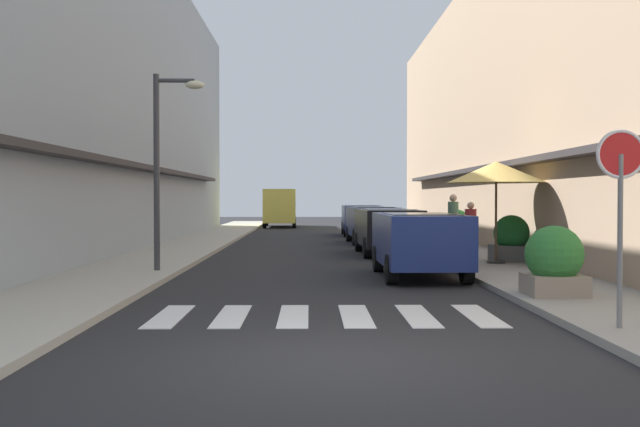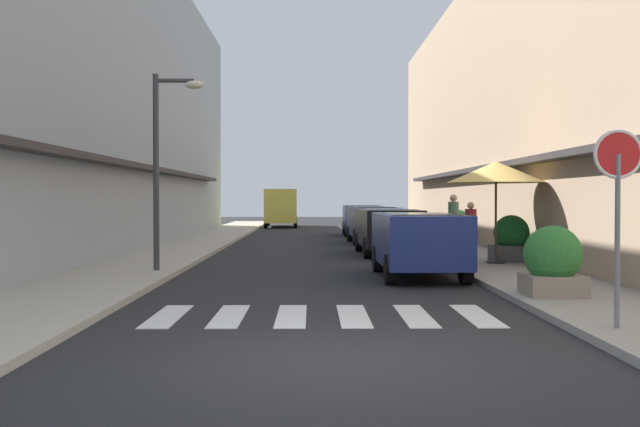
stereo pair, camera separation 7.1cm
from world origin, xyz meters
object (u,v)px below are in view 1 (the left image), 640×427
Objects in this scene: round_street_sign at (621,176)px; street_lamp at (166,148)px; parked_car_mid at (387,226)px; planter_corner at (554,262)px; parked_car_far at (372,220)px; parked_car_near at (419,237)px; planter_far at (456,228)px; pedestrian_walking_near at (453,221)px; delivery_van at (280,205)px; parked_car_distant at (361,217)px; pedestrian_walking_far at (471,227)px; planter_midblock at (511,240)px; cafe_umbrella at (496,173)px.

street_lamp reaches higher than round_street_sign.
parked_car_mid is 3.71× the size of planter_corner.
parked_car_near is at bearing -90.00° from parked_car_far.
pedestrian_walking_near is at bearing -103.00° from planter_far.
parked_car_mid is 2.48× the size of pedestrian_walking_near.
delivery_van is at bearing 100.43° from planter_corner.
street_lamp reaches higher than parked_car_near.
parked_car_mid is 11.93m from parked_car_distant.
parked_car_near is 0.93× the size of parked_car_distant.
parked_car_near is 3.20× the size of planter_far.
parked_car_mid is 10.86m from planter_corner.
parked_car_distant is 13.96m from pedestrian_walking_far.
planter_midblock is at bearing -52.07° from parked_car_mid.
parked_car_mid is 4.66m from planter_far.
planter_midblock is at bearing 48.22° from cafe_umbrella.
round_street_sign is at bearing 116.13° from pedestrian_walking_near.
parked_car_distant reaches higher than planter_corner.
cafe_umbrella is at bearing -81.81° from parked_car_distant.
planter_corner is 7.03m from planter_midblock.
street_lamp is 10.44m from pedestrian_walking_near.
street_lamp is (-7.43, 7.78, 0.88)m from round_street_sign.
pedestrian_walking_far is at bearing -74.88° from delivery_van.
cafe_umbrella reaches higher than round_street_sign.
street_lamp reaches higher than pedestrian_walking_far.
parked_car_far is at bearing 90.00° from parked_car_near.
pedestrian_walking_far is (8.13, 4.30, -2.04)m from street_lamp.
parked_car_far is 3.25× the size of planter_far.
parked_car_mid is 4.80m from planter_midblock.
street_lamp is 3.78× the size of planter_corner.
delivery_van reaches higher than planter_far.
planter_far is (7.30, -19.06, -0.69)m from delivery_van.
cafe_umbrella is at bearing 85.22° from round_street_sign.
planter_midblock is 0.96× the size of planter_far.
parked_car_mid is 3.52× the size of planter_far.
pedestrian_walking_near reaches higher than parked_car_mid.
delivery_van reaches higher than parked_car_distant.
cafe_umbrella reaches higher than planter_far.
delivery_van is 25.42m from pedestrian_walking_far.
parked_car_mid is at bearing -90.00° from parked_car_distant.
parked_car_near and parked_car_distant have the same top height.
pedestrian_walking_far is at bearing 109.45° from planter_midblock.
parked_car_near is 3.38× the size of planter_corner.
street_lamp is 8.42m from cafe_umbrella.
parked_car_distant is at bearing 94.50° from planter_corner.
street_lamp is (-5.87, -6.15, 2.06)m from parked_car_mid.
planter_far is at bearing 47.97° from street_lamp.
parked_car_near is 0.76× the size of delivery_van.
planter_far is at bearing 50.95° from parked_car_mid.
parked_car_near is at bearing 102.37° from round_street_sign.
round_street_sign reaches higher than parked_car_near.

